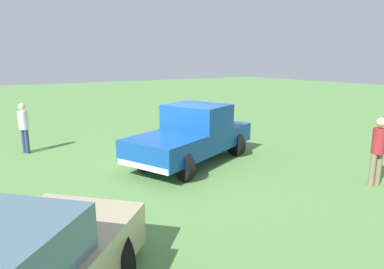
# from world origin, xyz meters

# --- Properties ---
(ground_plane) EXTENTS (80.00, 80.00, 0.00)m
(ground_plane) POSITION_xyz_m (0.00, 0.00, 0.00)
(ground_plane) COLOR #5B8C47
(pickup_truck) EXTENTS (3.44, 4.98, 1.81)m
(pickup_truck) POSITION_xyz_m (-0.12, -0.70, 0.93)
(pickup_truck) COLOR black
(pickup_truck) RESTS_ON ground_plane
(person_bystander) EXTENTS (0.39, 0.39, 1.78)m
(person_bystander) POSITION_xyz_m (-4.46, -3.38, 1.01)
(person_bystander) COLOR #7A6B51
(person_bystander) RESTS_ON ground_plane
(person_visitor) EXTENTS (0.41, 0.41, 1.74)m
(person_visitor) POSITION_xyz_m (3.94, 3.62, 0.99)
(person_visitor) COLOR navy
(person_visitor) RESTS_ON ground_plane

